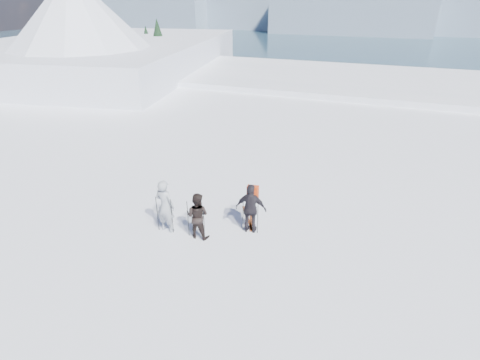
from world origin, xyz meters
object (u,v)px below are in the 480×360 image
object	(u,v)px
skier_pack	(251,209)
skier_grey	(165,206)
skis_loose	(249,218)
skier_dark	(197,216)

from	to	relation	value
skier_pack	skier_grey	bearing A→B (deg)	12.61
skier_pack	skis_loose	size ratio (longest dim) A/B	1.12
skier_dark	skis_loose	bearing A→B (deg)	-127.75
skier_grey	skier_pack	size ratio (longest dim) A/B	1.07
skier_grey	skier_dark	world-z (taller)	skier_grey
skier_pack	skis_loose	xyz separation A→B (m)	(-0.33, 0.77, -0.90)
skier_grey	skier_dark	bearing A→B (deg)	-172.51
skier_grey	skis_loose	distance (m)	3.19
skier_dark	skier_grey	bearing A→B (deg)	0.83
skier_pack	skier_dark	bearing A→B (deg)	23.83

